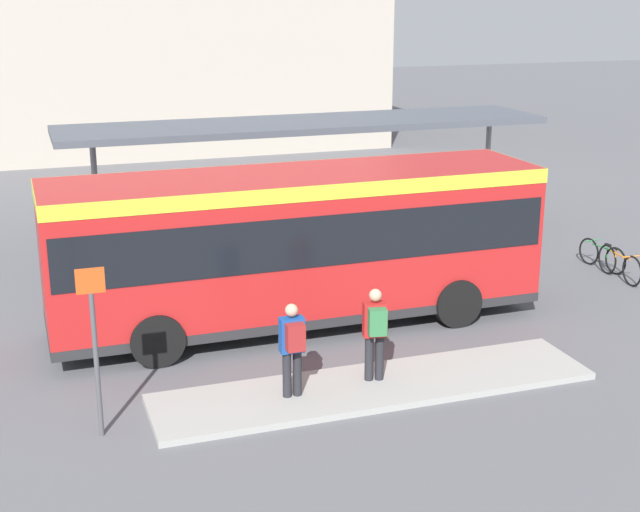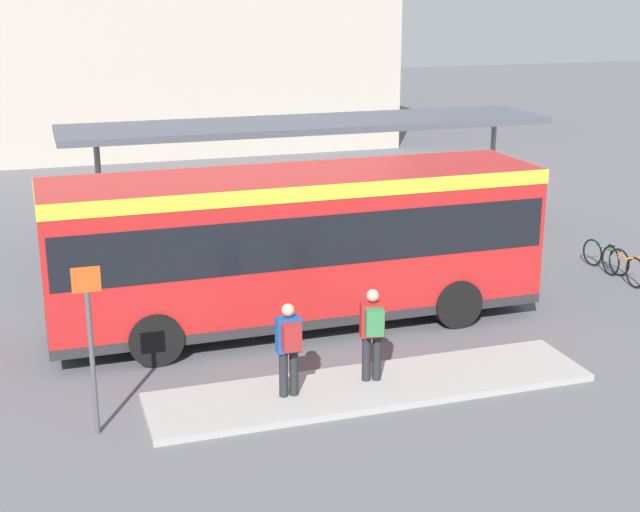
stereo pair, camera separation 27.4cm
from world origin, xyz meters
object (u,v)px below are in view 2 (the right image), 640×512
at_px(city_bus, 297,238).
at_px(platform_sign, 91,343).
at_px(bicycle_green, 606,257).
at_px(potted_planter_near_shelter, 468,224).
at_px(pedestrian_waiting, 289,344).
at_px(bicycle_orange, 623,266).
at_px(pedestrian_companion, 373,329).

relative_size(city_bus, platform_sign, 3.65).
distance_m(city_bus, bicycle_green, 8.74).
xyz_separation_m(potted_planter_near_shelter, platform_sign, (-10.58, -7.85, 0.89)).
distance_m(city_bus, pedestrian_waiting, 3.85).
height_order(bicycle_orange, potted_planter_near_shelter, potted_planter_near_shelter).
bearing_deg(pedestrian_waiting, pedestrian_companion, -83.95).
height_order(bicycle_green, potted_planter_near_shelter, potted_planter_near_shelter).
distance_m(city_bus, pedestrian_companion, 3.52).
distance_m(bicycle_orange, potted_planter_near_shelter, 4.42).
height_order(city_bus, pedestrian_waiting, city_bus).
xyz_separation_m(city_bus, pedestrian_waiting, (-1.21, -3.56, -0.82)).
bearing_deg(platform_sign, pedestrian_waiting, 2.02).
relative_size(city_bus, pedestrian_companion, 5.96).
xyz_separation_m(bicycle_orange, potted_planter_near_shelter, (-2.25, 3.79, 0.29)).
distance_m(bicycle_green, platform_sign, 13.91).
bearing_deg(city_bus, bicycle_green, 7.88).
height_order(pedestrian_waiting, pedestrian_companion, pedestrian_companion).
relative_size(pedestrian_companion, potted_planter_near_shelter, 1.34).
bearing_deg(bicycle_green, pedestrian_companion, 112.15).
bearing_deg(pedestrian_companion, pedestrian_waiting, 106.57).
relative_size(bicycle_orange, potted_planter_near_shelter, 1.38).
bearing_deg(city_bus, bicycle_orange, 2.13).
bearing_deg(platform_sign, bicycle_green, 20.80).
bearing_deg(bicycle_orange, platform_sign, -70.22).
bearing_deg(pedestrian_waiting, potted_planter_near_shelter, -43.32).
bearing_deg(pedestrian_companion, bicycle_orange, -54.03).
height_order(pedestrian_companion, potted_planter_near_shelter, pedestrian_companion).
bearing_deg(platform_sign, pedestrian_companion, 3.27).
distance_m(city_bus, potted_planter_near_shelter, 7.52).
bearing_deg(platform_sign, city_bus, 39.58).
height_order(pedestrian_waiting, bicycle_green, pedestrian_waiting).
distance_m(pedestrian_waiting, bicycle_orange, 10.40).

